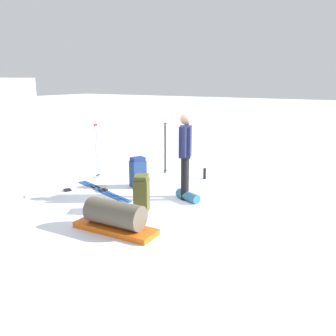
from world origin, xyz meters
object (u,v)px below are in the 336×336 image
Objects in this scene: skier_standing at (185,151)px; thermos_bottle at (205,174)px; backpack_large_dark at (138,172)px; backpack_bright at (142,194)px; ski_pair_near at (68,191)px; gear_sled at (115,218)px; ski_poles_planted_far at (165,145)px; sleeping_mat_rolled at (188,196)px; ski_pair_far at (103,191)px; ski_poles_planted_near at (97,148)px.

skier_standing is 6.54× the size of thermos_bottle.
backpack_large_dark is 1.55m from backpack_bright.
gear_sled reaches higher than ski_pair_near.
ski_poles_planted_far is 2.33× the size of sleeping_mat_rolled.
ski_pair_near is 2.45m from gear_sled.
backpack_large_dark reaches higher than gear_sled.
thermos_bottle is at bearing -90.75° from ski_poles_planted_far.
gear_sled reaches higher than ski_pair_far.
backpack_bright is 1.22× the size of sleeping_mat_rolled.
sleeping_mat_rolled is at bearing -71.93° from ski_pair_near.
backpack_bright is at bearing -157.29° from ski_poles_planted_far.
sleeping_mat_rolled reaches higher than ski_pair_near.
ski_pair_near is 2.28× the size of backpack_bright.
ski_poles_planted_far is (2.05, -0.31, 0.70)m from ski_pair_far.
ski_pair_near is 2.29× the size of backpack_large_dark.
backpack_bright is (-1.22, -0.95, 0.00)m from backpack_large_dark.
ski_pair_near is at bearing 134.46° from backpack_large_dark.
thermos_bottle is (1.22, -2.29, -0.60)m from ski_poles_planted_near.
ski_poles_planted_far is at bearing -8.50° from ski_pair_far.
thermos_bottle is at bearing 10.42° from skier_standing.
thermos_bottle is at bearing -34.95° from ski_pair_far.
ski_poles_planted_near reaches higher than sleeping_mat_rolled.
ski_pair_near is 1.17× the size of ski_poles_planted_near.
ski_pair_far is 1.47× the size of ski_poles_planted_far.
ski_pair_far is 2.19m from ski_poles_planted_far.
ski_poles_planted_near is 0.94× the size of gear_sled.
skier_standing is 2.52× the size of backpack_bright.
sleeping_mat_rolled is (-0.40, -2.69, -0.64)m from ski_poles_planted_near.
skier_standing is 3.09× the size of sleeping_mat_rolled.
ski_poles_planted_near is (0.14, 1.30, 0.40)m from backpack_large_dark.
ski_poles_planted_far is at bearing -21.39° from ski_pair_near.
thermos_bottle is (2.58, -0.03, -0.20)m from backpack_bright.
backpack_bright is at bearing 9.02° from gear_sled.
gear_sled is (-1.09, -2.19, 0.21)m from ski_pair_near.
backpack_large_dark is (1.07, -1.09, 0.32)m from ski_pair_near.
gear_sled is 3.52m from thermos_bottle.
ski_pair_near is 1.42m from ski_poles_planted_near.
ski_pair_near is at bearing 158.61° from ski_poles_planted_far.
backpack_large_dark is 0.51× the size of ski_poles_planted_near.
skier_standing is 2.08m from ski_poles_planted_far.
backpack_large_dark is at bearing 27.05° from gear_sled.
ski_poles_planted_far is 1.26m from thermos_bottle.
ski_poles_planted_near reaches higher than gear_sled.
gear_sled reaches higher than thermos_bottle.
ski_poles_planted_far is at bearing 89.25° from thermos_bottle.
backpack_large_dark reaches higher than thermos_bottle.
thermos_bottle is (1.62, 0.40, 0.04)m from sleeping_mat_rolled.
sleeping_mat_rolled is at bearing -98.40° from ski_poles_planted_near.
skier_standing is 2.59m from ski_poles_planted_near.
gear_sled reaches higher than sleeping_mat_rolled.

